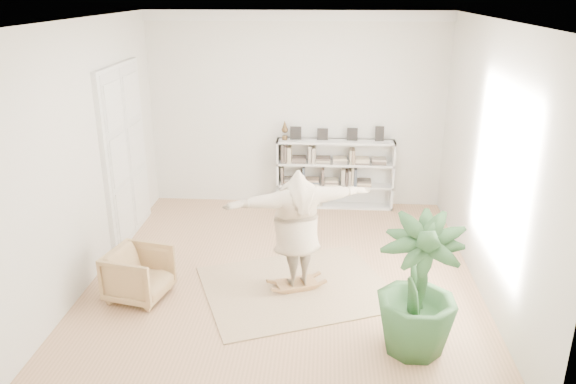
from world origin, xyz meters
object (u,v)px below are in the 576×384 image
object	(u,v)px
armchair	(139,274)
rocker_board	(297,284)
bookshelf	(335,175)
houseplant	(418,286)
person	(297,225)

from	to	relation	value
armchair	rocker_board	distance (m)	2.16
bookshelf	armchair	bearing A→B (deg)	-126.59
rocker_board	houseplant	world-z (taller)	houseplant
houseplant	person	bearing A→B (deg)	137.71
bookshelf	houseplant	world-z (taller)	houseplant
bookshelf	rocker_board	distance (m)	3.29
rocker_board	person	distance (m)	0.89
bookshelf	person	bearing A→B (deg)	-99.64
armchair	rocker_board	size ratio (longest dim) A/B	1.20
person	rocker_board	bearing A→B (deg)	-138.37
armchair	houseplant	world-z (taller)	houseplant
armchair	houseplant	xyz separation A→B (m)	(3.54, -0.93, 0.48)
rocker_board	houseplant	bearing A→B (deg)	-64.09
rocker_board	person	world-z (taller)	person
bookshelf	armchair	world-z (taller)	bookshelf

